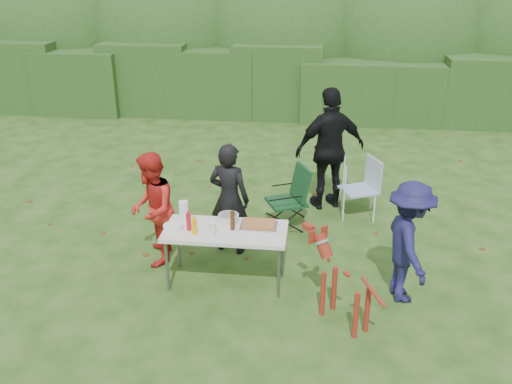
# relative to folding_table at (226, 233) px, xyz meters

# --- Properties ---
(ground) EXTENTS (80.00, 80.00, 0.00)m
(ground) POSITION_rel_folding_table_xyz_m (0.02, -0.14, -0.69)
(ground) COLOR #1E4211
(hedge_row) EXTENTS (22.00, 1.40, 1.70)m
(hedge_row) POSITION_rel_folding_table_xyz_m (0.02, 7.86, 0.16)
(hedge_row) COLOR #23471C
(hedge_row) RESTS_ON ground
(shrub_backdrop) EXTENTS (20.00, 2.60, 3.20)m
(shrub_backdrop) POSITION_rel_folding_table_xyz_m (0.02, 9.46, 0.91)
(shrub_backdrop) COLOR #3D6628
(shrub_backdrop) RESTS_ON ground
(folding_table) EXTENTS (1.50, 0.70, 0.74)m
(folding_table) POSITION_rel_folding_table_xyz_m (0.00, 0.00, 0.00)
(folding_table) COLOR silver
(folding_table) RESTS_ON ground
(person_cook) EXTENTS (0.65, 0.51, 1.57)m
(person_cook) POSITION_rel_folding_table_xyz_m (-0.08, 0.81, 0.10)
(person_cook) COLOR black
(person_cook) RESTS_ON ground
(person_red_jacket) EXTENTS (0.71, 0.84, 1.53)m
(person_red_jacket) POSITION_rel_folding_table_xyz_m (-1.04, 0.40, 0.08)
(person_red_jacket) COLOR red
(person_red_jacket) RESTS_ON ground
(person_black_puffy) EXTENTS (1.26, 0.91, 1.98)m
(person_black_puffy) POSITION_rel_folding_table_xyz_m (1.28, 2.44, 0.30)
(person_black_puffy) COLOR black
(person_black_puffy) RESTS_ON ground
(child) EXTENTS (0.72, 1.05, 1.50)m
(child) POSITION_rel_folding_table_xyz_m (2.17, -0.09, 0.06)
(child) COLOR #1A194B
(child) RESTS_ON ground
(dog) EXTENTS (1.00, 1.02, 0.97)m
(dog) POSITION_rel_folding_table_xyz_m (1.44, -0.68, -0.20)
(dog) COLOR maroon
(dog) RESTS_ON ground
(camping_chair) EXTENTS (0.81, 0.81, 0.97)m
(camping_chair) POSITION_rel_folding_table_xyz_m (0.65, 1.58, -0.20)
(camping_chair) COLOR #123F1E
(camping_chair) RESTS_ON ground
(lawn_chair) EXTENTS (0.73, 0.73, 0.94)m
(lawn_chair) POSITION_rel_folding_table_xyz_m (1.75, 2.16, -0.22)
(lawn_chair) COLOR #3F72C1
(lawn_chair) RESTS_ON ground
(food_tray) EXTENTS (0.45, 0.30, 0.02)m
(food_tray) POSITION_rel_folding_table_xyz_m (0.40, 0.13, 0.06)
(food_tray) COLOR #B7B7BA
(food_tray) RESTS_ON folding_table
(focaccia_bread) EXTENTS (0.40, 0.26, 0.04)m
(focaccia_bread) POSITION_rel_folding_table_xyz_m (0.40, 0.13, 0.09)
(focaccia_bread) COLOR #A66A38
(focaccia_bread) RESTS_ON food_tray
(mustard_bottle) EXTENTS (0.06, 0.06, 0.20)m
(mustard_bottle) POSITION_rel_folding_table_xyz_m (-0.35, -0.16, 0.15)
(mustard_bottle) COLOR #FFAB00
(mustard_bottle) RESTS_ON folding_table
(ketchup_bottle) EXTENTS (0.06, 0.06, 0.22)m
(ketchup_bottle) POSITION_rel_folding_table_xyz_m (-0.44, -0.06, 0.16)
(ketchup_bottle) COLOR red
(ketchup_bottle) RESTS_ON folding_table
(beer_bottle) EXTENTS (0.06, 0.06, 0.24)m
(beer_bottle) POSITION_rel_folding_table_xyz_m (0.09, 0.01, 0.17)
(beer_bottle) COLOR #47230F
(beer_bottle) RESTS_ON folding_table
(paper_towel_roll) EXTENTS (0.12, 0.12, 0.26)m
(paper_towel_roll) POSITION_rel_folding_table_xyz_m (-0.56, 0.18, 0.18)
(paper_towel_roll) COLOR white
(paper_towel_roll) RESTS_ON folding_table
(cup_stack) EXTENTS (0.08, 0.08, 0.18)m
(cup_stack) POSITION_rel_folding_table_xyz_m (-0.12, -0.18, 0.14)
(cup_stack) COLOR white
(cup_stack) RESTS_ON folding_table
(pasta_bowl) EXTENTS (0.26, 0.26, 0.10)m
(pasta_bowl) POSITION_rel_folding_table_xyz_m (0.00, 0.21, 0.10)
(pasta_bowl) COLOR silver
(pasta_bowl) RESTS_ON folding_table
(plate_stack) EXTENTS (0.24, 0.24, 0.05)m
(plate_stack) POSITION_rel_folding_table_xyz_m (-0.64, -0.05, 0.08)
(plate_stack) COLOR white
(plate_stack) RESTS_ON folding_table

